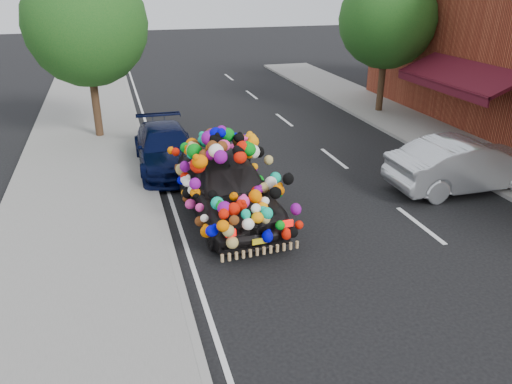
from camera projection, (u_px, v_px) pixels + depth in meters
ground at (279, 246)px, 11.13m from camera, size 100.00×100.00×0.00m
sidewalk at (76, 273)px, 10.00m from camera, size 4.00×60.00×0.12m
kerb at (173, 258)px, 10.50m from camera, size 0.15×60.00×0.13m
footpath_far at (493, 163)px, 15.85m from camera, size 3.00×40.00×0.12m
lane_markings at (420, 225)px, 12.05m from camera, size 6.00×50.00×0.01m
tree_near_sidewalk at (86, 24)px, 16.92m from camera, size 4.20×4.20×6.13m
tree_far_b at (388, 20)px, 20.44m from camera, size 4.00×4.00×5.90m
plush_art_car at (227, 173)px, 12.08m from camera, size 2.49×4.91×2.21m
navy_sedan at (166, 148)px, 15.42m from camera, size 1.81×4.40×1.27m
silver_hatchback at (467, 164)px, 13.83m from camera, size 4.43×1.56×1.46m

